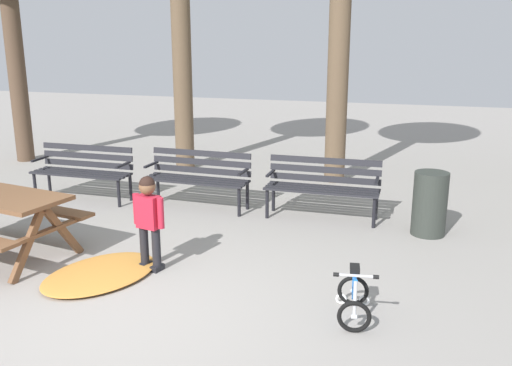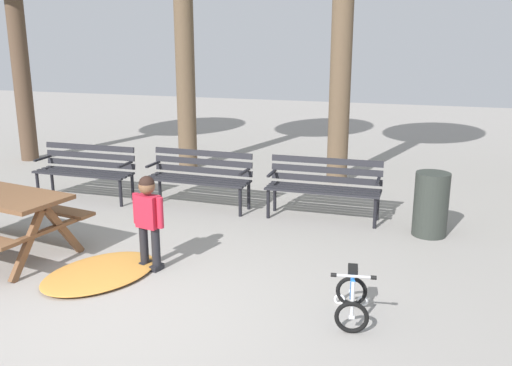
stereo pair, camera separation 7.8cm
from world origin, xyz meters
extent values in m
plane|color=gray|center=(0.00, 0.00, 0.00)|extent=(36.00, 36.00, 0.00)
cube|color=brown|center=(-1.99, 1.43, 0.45)|extent=(1.82, 0.53, 0.04)
cube|color=brown|center=(-1.35, 0.51, 0.36)|extent=(0.15, 0.57, 0.76)
cube|color=brown|center=(-1.27, 1.00, 0.36)|extent=(0.15, 0.57, 0.76)
cube|color=brown|center=(-1.31, 0.76, 0.42)|extent=(0.26, 1.10, 0.04)
cube|color=#232328|center=(-2.49, 3.35, 0.44)|extent=(1.60, 0.09, 0.03)
cube|color=#232328|center=(-2.49, 3.23, 0.44)|extent=(1.60, 0.09, 0.03)
cube|color=#232328|center=(-2.49, 3.11, 0.44)|extent=(1.60, 0.09, 0.03)
cube|color=#232328|center=(-2.49, 2.99, 0.44)|extent=(1.60, 0.09, 0.03)
cube|color=#232328|center=(-2.49, 3.39, 0.54)|extent=(1.60, 0.06, 0.09)
cube|color=#232328|center=(-2.49, 3.39, 0.67)|extent=(1.60, 0.06, 0.09)
cube|color=#232328|center=(-2.49, 3.39, 0.81)|extent=(1.60, 0.06, 0.09)
cylinder|color=black|center=(-1.74, 3.01, 0.22)|extent=(0.05, 0.05, 0.44)
cylinder|color=black|center=(-1.74, 3.37, 0.22)|extent=(0.05, 0.05, 0.44)
cube|color=black|center=(-1.74, 3.19, 0.62)|extent=(0.04, 0.40, 0.03)
cylinder|color=black|center=(-3.24, 3.00, 0.22)|extent=(0.05, 0.05, 0.44)
cylinder|color=black|center=(-3.24, 3.36, 0.22)|extent=(0.05, 0.05, 0.44)
cube|color=black|center=(-3.24, 3.18, 0.62)|extent=(0.04, 0.40, 0.03)
cube|color=#232328|center=(-0.58, 3.48, 0.44)|extent=(1.60, 0.11, 0.03)
cube|color=#232328|center=(-0.59, 3.36, 0.44)|extent=(1.60, 0.11, 0.03)
cube|color=#232328|center=(-0.59, 3.24, 0.44)|extent=(1.60, 0.11, 0.03)
cube|color=#232328|center=(-0.59, 3.12, 0.44)|extent=(1.60, 0.11, 0.03)
cube|color=#232328|center=(-0.58, 3.52, 0.54)|extent=(1.60, 0.08, 0.09)
cube|color=#232328|center=(-0.58, 3.52, 0.67)|extent=(1.60, 0.08, 0.09)
cube|color=#232328|center=(-0.58, 3.52, 0.81)|extent=(1.60, 0.08, 0.09)
cylinder|color=black|center=(0.16, 3.12, 0.22)|extent=(0.05, 0.05, 0.44)
cylinder|color=black|center=(0.17, 3.48, 0.22)|extent=(0.05, 0.05, 0.44)
cube|color=black|center=(0.16, 3.30, 0.62)|extent=(0.05, 0.40, 0.03)
cylinder|color=black|center=(-1.34, 3.16, 0.22)|extent=(0.05, 0.05, 0.44)
cylinder|color=black|center=(-1.33, 3.52, 0.22)|extent=(0.05, 0.05, 0.44)
cube|color=black|center=(-1.34, 3.34, 0.62)|extent=(0.05, 0.40, 0.03)
cube|color=#232328|center=(1.31, 3.52, 0.44)|extent=(1.60, 0.09, 0.03)
cube|color=#232328|center=(1.31, 3.40, 0.44)|extent=(1.60, 0.09, 0.03)
cube|color=#232328|center=(1.31, 3.28, 0.44)|extent=(1.60, 0.09, 0.03)
cube|color=#232328|center=(1.32, 3.16, 0.44)|extent=(1.60, 0.09, 0.03)
cube|color=#232328|center=(1.31, 3.56, 0.54)|extent=(1.60, 0.07, 0.09)
cube|color=#232328|center=(1.31, 3.56, 0.67)|extent=(1.60, 0.07, 0.09)
cube|color=#232328|center=(1.31, 3.56, 0.81)|extent=(1.60, 0.07, 0.09)
cylinder|color=black|center=(2.06, 3.19, 0.22)|extent=(0.05, 0.05, 0.44)
cylinder|color=black|center=(2.06, 3.55, 0.22)|extent=(0.05, 0.05, 0.44)
cube|color=black|center=(2.06, 3.37, 0.62)|extent=(0.05, 0.40, 0.03)
cylinder|color=black|center=(0.56, 3.17, 0.22)|extent=(0.05, 0.05, 0.44)
cylinder|color=black|center=(0.56, 3.53, 0.22)|extent=(0.05, 0.05, 0.44)
cube|color=black|center=(0.56, 3.35, 0.62)|extent=(0.05, 0.40, 0.03)
cylinder|color=black|center=(-0.09, 1.04, 0.25)|extent=(0.10, 0.10, 0.49)
cube|color=black|center=(-0.09, 1.04, 0.03)|extent=(0.12, 0.18, 0.06)
cylinder|color=black|center=(-0.26, 1.07, 0.25)|extent=(0.10, 0.10, 0.49)
cube|color=black|center=(-0.26, 1.07, 0.03)|extent=(0.12, 0.18, 0.06)
cube|color=#B71E33|center=(-0.17, 1.05, 0.67)|extent=(0.28, 0.20, 0.36)
sphere|color=brown|center=(-0.17, 1.05, 0.96)|extent=(0.18, 0.18, 0.18)
sphere|color=black|center=(-0.17, 1.05, 0.98)|extent=(0.17, 0.17, 0.17)
cylinder|color=#B71E33|center=(-0.01, 1.02, 0.68)|extent=(0.07, 0.07, 0.34)
cylinder|color=#B71E33|center=(-0.34, 1.09, 0.68)|extent=(0.07, 0.07, 0.34)
torus|color=black|center=(2.17, 0.34, 0.15)|extent=(0.30, 0.08, 0.30)
cylinder|color=silver|center=(2.17, 0.34, 0.15)|extent=(0.06, 0.05, 0.04)
torus|color=black|center=(2.09, 0.85, 0.15)|extent=(0.30, 0.08, 0.30)
cylinder|color=silver|center=(2.09, 0.85, 0.15)|extent=(0.06, 0.05, 0.04)
torus|color=white|center=(2.20, 0.87, 0.05)|extent=(0.11, 0.04, 0.11)
torus|color=white|center=(1.98, 0.84, 0.05)|extent=(0.11, 0.04, 0.11)
cylinder|color=blue|center=(2.14, 0.52, 0.32)|extent=(0.08, 0.31, 0.32)
cylinder|color=blue|center=(2.12, 0.68, 0.30)|extent=(0.05, 0.08, 0.27)
cylinder|color=blue|center=(2.11, 0.76, 0.16)|extent=(0.06, 0.20, 0.05)
cylinder|color=silver|center=(2.17, 0.36, 0.31)|extent=(0.04, 0.08, 0.32)
cylinder|color=blue|center=(2.14, 0.54, 0.42)|extent=(0.08, 0.32, 0.05)
cube|color=black|center=(2.12, 0.70, 0.45)|extent=(0.11, 0.18, 0.04)
cylinder|color=silver|center=(2.16, 0.38, 0.52)|extent=(0.34, 0.07, 0.02)
cylinder|color=black|center=(2.33, 0.41, 0.52)|extent=(0.05, 0.04, 0.04)
cylinder|color=black|center=(2.00, 0.35, 0.52)|extent=(0.05, 0.04, 0.04)
ellipsoid|color=#C68438|center=(-0.61, 0.71, 0.04)|extent=(1.34, 1.58, 0.07)
cylinder|color=#2D332D|center=(2.77, 3.15, 0.42)|extent=(0.44, 0.44, 0.84)
cylinder|color=brown|center=(-5.35, 5.37, 1.80)|extent=(0.35, 0.35, 3.61)
cylinder|color=brown|center=(-1.86, 5.72, 2.09)|extent=(0.36, 0.36, 4.18)
cylinder|color=brown|center=(1.13, 5.58, 2.14)|extent=(0.37, 0.37, 4.28)
camera|label=1|loc=(2.64, -4.08, 2.51)|focal=38.82mm
camera|label=2|loc=(2.72, -4.06, 2.51)|focal=38.82mm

